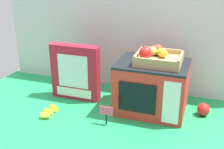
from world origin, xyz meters
name	(u,v)px	position (x,y,z in m)	size (l,w,h in m)	color
ground_plane	(115,102)	(0.00, 0.00, 0.00)	(1.70, 1.70, 0.00)	#219E54
display_back_panel	(128,43)	(0.00, 0.24, 0.29)	(1.61, 0.03, 0.58)	silver
toy_microwave	(152,87)	(0.21, -0.02, 0.14)	(0.37, 0.29, 0.28)	red
food_groups_crate	(157,57)	(0.23, -0.02, 0.31)	(0.23, 0.20, 0.09)	tan
cookie_set_box	(75,72)	(-0.24, -0.01, 0.16)	(0.29, 0.06, 0.33)	#B2192D
price_sign	(106,113)	(0.03, -0.24, 0.07)	(0.07, 0.01, 0.10)	black
loose_toy_banana	(49,112)	(-0.29, -0.25, 0.02)	(0.06, 0.13, 0.03)	yellow
loose_toy_apple	(203,109)	(0.49, 0.01, 0.03)	(0.07, 0.07, 0.07)	red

